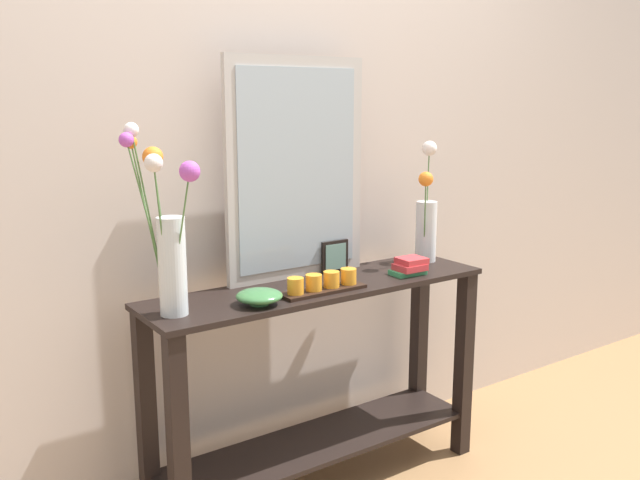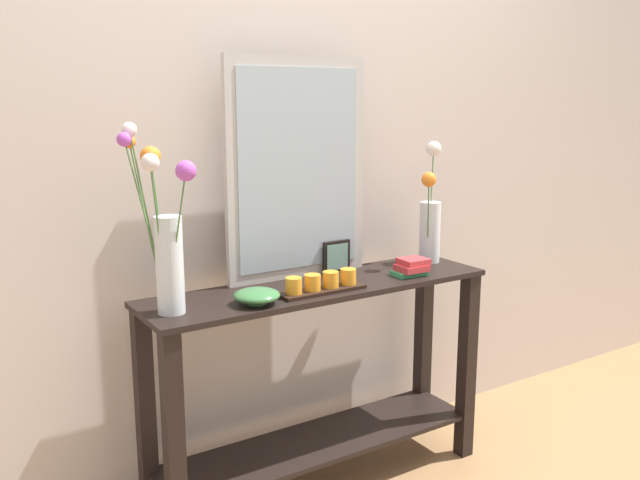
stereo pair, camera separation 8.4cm
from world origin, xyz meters
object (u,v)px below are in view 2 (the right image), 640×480
tall_vase_left (165,235)px  vase_right (430,219)px  mirror_leaning (298,169)px  decorative_bowl (257,296)px  candle_tray (322,284)px  book_stack (412,267)px  picture_frame_small (337,257)px  console_table (320,368)px

tall_vase_left → vase_right: bearing=3.9°
mirror_leaning → decorative_bowl: (-0.29, -0.23, -0.37)m
vase_right → candle_tray: (-0.61, -0.14, -0.15)m
vase_right → book_stack: vase_right is taller
mirror_leaning → candle_tray: mirror_leaning is taller
mirror_leaning → vase_right: (0.57, -0.09, -0.22)m
mirror_leaning → tall_vase_left: size_ratio=1.37×
vase_right → picture_frame_small: size_ratio=3.95×
candle_tray → console_table: bearing=60.6°
vase_right → candle_tray: bearing=-167.4°
tall_vase_left → console_table: bearing=2.6°
console_table → mirror_leaning: mirror_leaning is taller
console_table → mirror_leaning: 0.73m
vase_right → picture_frame_small: 0.43m
tall_vase_left → vase_right: size_ratio=1.20×
candle_tray → picture_frame_small: (0.20, 0.20, 0.03)m
tall_vase_left → candle_tray: size_ratio=1.84×
console_table → candle_tray: (-0.05, -0.08, 0.35)m
vase_right → candle_tray: 0.64m
book_stack → decorative_bowl: bearing=-178.9°
tall_vase_left → vase_right: (1.13, 0.08, -0.07)m
decorative_bowl → picture_frame_small: bearing=24.3°
decorative_bowl → book_stack: book_stack is taller
console_table → book_stack: bearing=-11.9°
tall_vase_left → vase_right: 1.14m
tall_vase_left → decorative_bowl: 0.36m
mirror_leaning → book_stack: size_ratio=5.96×
tall_vase_left → picture_frame_small: size_ratio=4.75×
candle_tray → picture_frame_small: size_ratio=2.59×
candle_tray → decorative_bowl: size_ratio=2.10×
vase_right → tall_vase_left: bearing=-176.1°
tall_vase_left → candle_tray: bearing=-6.3°
console_table → book_stack: book_stack is taller
picture_frame_small → decorative_bowl: (-0.45, -0.20, -0.03)m
console_table → tall_vase_left: tall_vase_left is taller
candle_tray → decorative_bowl: 0.25m
candle_tray → book_stack: bearing=1.2°
tall_vase_left → decorative_bowl: (0.28, -0.06, -0.22)m
console_table → vase_right: (0.56, 0.05, 0.50)m
vase_right → mirror_leaning: bearing=171.2°
console_table → vase_right: bearing=5.2°
picture_frame_small → mirror_leaning: bearing=170.7°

